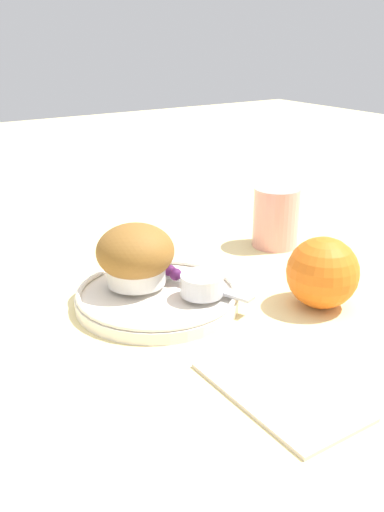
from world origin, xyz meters
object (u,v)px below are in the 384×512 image
object	(u,v)px
muffin	(135,256)
orange_fruit	(323,273)
butter_knife	(191,281)
juice_glass	(276,217)

from	to	relation	value
muffin	orange_fruit	distance (m)	0.22
butter_knife	juice_glass	xyz separation A→B (m)	(-0.08, 0.20, 0.02)
muffin	butter_knife	distance (m)	0.07
muffin	juice_glass	bearing A→B (deg)	99.99
muffin	juice_glass	world-z (taller)	muffin
butter_knife	muffin	bearing A→B (deg)	-143.05
orange_fruit	butter_knife	bearing A→B (deg)	-131.11
muffin	butter_knife	bearing A→B (deg)	56.98
muffin	orange_fruit	world-z (taller)	muffin
orange_fruit	juice_glass	world-z (taller)	juice_glass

